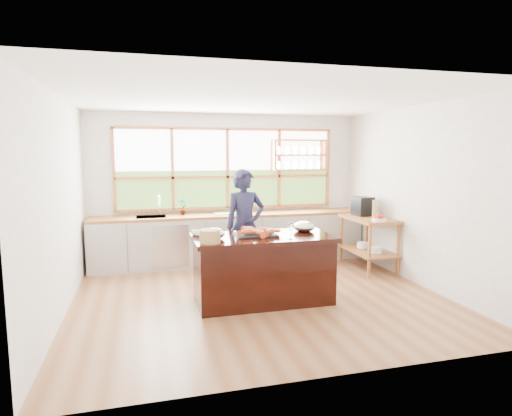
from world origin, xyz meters
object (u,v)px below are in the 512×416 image
object	(u,v)px
espresso_machine	(363,206)
wicker_basket	(210,236)
island	(263,268)
cook	(245,226)

from	to	relation	value
espresso_machine	wicker_basket	bearing A→B (deg)	-157.64
island	wicker_basket	bearing A→B (deg)	-160.24
island	wicker_basket	xyz separation A→B (m)	(-0.75, -0.27, 0.53)
island	wicker_basket	world-z (taller)	wicker_basket
cook	wicker_basket	xyz separation A→B (m)	(-0.73, -1.21, 0.11)
island	espresso_machine	xyz separation A→B (m)	(2.19, 1.33, 0.61)
island	cook	size ratio (longest dim) A/B	1.06
island	espresso_machine	size ratio (longest dim) A/B	5.64
espresso_machine	wicker_basket	xyz separation A→B (m)	(-2.94, -1.60, -0.08)
cook	wicker_basket	distance (m)	1.42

